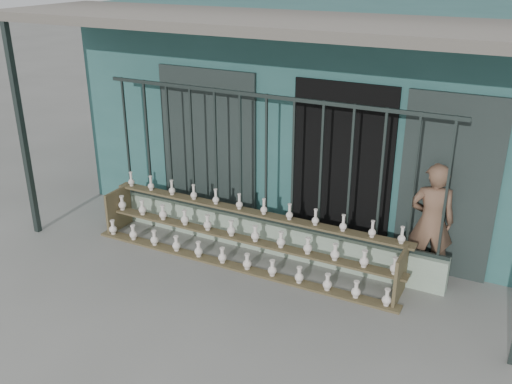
% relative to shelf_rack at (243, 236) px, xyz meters
% --- Properties ---
extents(ground, '(60.00, 60.00, 0.00)m').
position_rel_shelf_rack_xyz_m(ground, '(0.14, -0.89, -0.36)').
color(ground, slate).
extents(workshop_building, '(7.40, 6.60, 3.21)m').
position_rel_shelf_rack_xyz_m(workshop_building, '(0.15, 3.34, 1.26)').
color(workshop_building, '#2A5956').
rests_on(workshop_building, ground).
extents(parapet_wall, '(5.00, 0.20, 0.45)m').
position_rel_shelf_rack_xyz_m(parapet_wall, '(0.14, 0.41, -0.14)').
color(parapet_wall, '#9AB298').
rests_on(parapet_wall, ground).
extents(security_fence, '(5.00, 0.04, 1.80)m').
position_rel_shelf_rack_xyz_m(security_fence, '(0.14, 0.41, 0.99)').
color(security_fence, '#283330').
rests_on(security_fence, parapet_wall).
extents(shelf_rack, '(4.50, 0.68, 0.85)m').
position_rel_shelf_rack_xyz_m(shelf_rack, '(0.00, 0.00, 0.00)').
color(shelf_rack, brown).
rests_on(shelf_rack, ground).
extents(elderly_woman, '(0.66, 0.53, 1.57)m').
position_rel_shelf_rack_xyz_m(elderly_woman, '(2.32, 0.69, 0.43)').
color(elderly_woman, brown).
rests_on(elderly_woman, ground).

